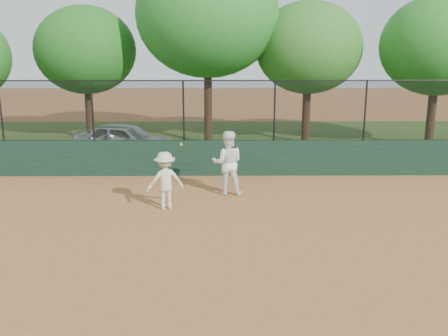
{
  "coord_description": "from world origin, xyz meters",
  "views": [
    {
      "loc": [
        0.69,
        -10.38,
        4.35
      ],
      "look_at": [
        0.8,
        2.2,
        1.2
      ],
      "focal_mm": 40.0,
      "sensor_mm": 36.0,
      "label": 1
    }
  ],
  "objects_px": {
    "tree_2": "(207,15)",
    "player_main": "(165,181)",
    "player_second": "(227,163)",
    "parked_car": "(125,141)",
    "tree_3": "(309,48)",
    "tree_1": "(86,50)",
    "tree_4": "(438,46)"
  },
  "relations": [
    {
      "from": "tree_2",
      "to": "tree_3",
      "type": "xyz_separation_m",
      "value": [
        4.36,
        0.17,
        -1.35
      ]
    },
    {
      "from": "tree_2",
      "to": "tree_3",
      "type": "height_order",
      "value": "tree_2"
    },
    {
      "from": "tree_1",
      "to": "tree_2",
      "type": "height_order",
      "value": "tree_2"
    },
    {
      "from": "player_second",
      "to": "tree_4",
      "type": "xyz_separation_m",
      "value": [
        8.77,
        6.8,
        3.3
      ]
    },
    {
      "from": "player_second",
      "to": "player_main",
      "type": "distance_m",
      "value": 2.17
    },
    {
      "from": "tree_2",
      "to": "tree_3",
      "type": "relative_size",
      "value": 1.32
    },
    {
      "from": "parked_car",
      "to": "tree_1",
      "type": "height_order",
      "value": "tree_1"
    },
    {
      "from": "tree_1",
      "to": "player_second",
      "type": "bearing_deg",
      "value": -54.04
    },
    {
      "from": "parked_car",
      "to": "tree_4",
      "type": "bearing_deg",
      "value": -65.46
    },
    {
      "from": "player_second",
      "to": "tree_3",
      "type": "bearing_deg",
      "value": -114.0
    },
    {
      "from": "player_second",
      "to": "tree_2",
      "type": "bearing_deg",
      "value": -83.8
    },
    {
      "from": "tree_1",
      "to": "tree_3",
      "type": "xyz_separation_m",
      "value": [
        9.79,
        -0.64,
        0.11
      ]
    },
    {
      "from": "tree_2",
      "to": "player_main",
      "type": "bearing_deg",
      "value": -96.04
    },
    {
      "from": "parked_car",
      "to": "tree_4",
      "type": "xyz_separation_m",
      "value": [
        12.67,
        1.97,
        3.56
      ]
    },
    {
      "from": "tree_3",
      "to": "player_main",
      "type": "bearing_deg",
      "value": -119.97
    },
    {
      "from": "player_second",
      "to": "tree_1",
      "type": "bearing_deg",
      "value": -53.29
    },
    {
      "from": "tree_3",
      "to": "player_second",
      "type": "bearing_deg",
      "value": -114.75
    },
    {
      "from": "player_second",
      "to": "tree_4",
      "type": "height_order",
      "value": "tree_4"
    },
    {
      "from": "tree_1",
      "to": "tree_3",
      "type": "height_order",
      "value": "tree_3"
    },
    {
      "from": "player_second",
      "to": "tree_2",
      "type": "height_order",
      "value": "tree_2"
    },
    {
      "from": "tree_4",
      "to": "parked_car",
      "type": "bearing_deg",
      "value": -171.17
    },
    {
      "from": "parked_car",
      "to": "tree_2",
      "type": "bearing_deg",
      "value": -32.17
    },
    {
      "from": "player_main",
      "to": "tree_2",
      "type": "height_order",
      "value": "tree_2"
    },
    {
      "from": "player_main",
      "to": "tree_3",
      "type": "xyz_separation_m",
      "value": [
        5.32,
        9.22,
        3.38
      ]
    },
    {
      "from": "parked_car",
      "to": "tree_4",
      "type": "distance_m",
      "value": 13.31
    },
    {
      "from": "parked_car",
      "to": "tree_3",
      "type": "bearing_deg",
      "value": -52.36
    },
    {
      "from": "player_second",
      "to": "player_main",
      "type": "relative_size",
      "value": 1.0
    },
    {
      "from": "player_second",
      "to": "tree_1",
      "type": "relative_size",
      "value": 0.32
    },
    {
      "from": "parked_car",
      "to": "player_second",
      "type": "bearing_deg",
      "value": -125.41
    },
    {
      "from": "tree_4",
      "to": "player_main",
      "type": "bearing_deg",
      "value": -142.06
    },
    {
      "from": "tree_2",
      "to": "tree_3",
      "type": "distance_m",
      "value": 4.57
    },
    {
      "from": "parked_car",
      "to": "tree_3",
      "type": "xyz_separation_m",
      "value": [
        7.52,
        3.03,
        3.47
      ]
    }
  ]
}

